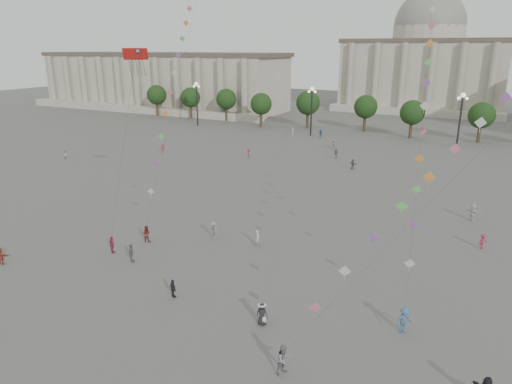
% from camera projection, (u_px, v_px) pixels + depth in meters
% --- Properties ---
extents(ground, '(360.00, 360.00, 0.00)m').
position_uv_depth(ground, '(176.00, 300.00, 35.44)').
color(ground, '#575552').
rests_on(ground, ground).
extents(hall_west, '(84.00, 26.22, 17.20)m').
position_uv_depth(hall_west, '(160.00, 81.00, 145.03)').
color(hall_west, '#ACA290').
rests_on(hall_west, ground).
extents(hall_central, '(48.30, 34.30, 35.50)m').
position_uv_depth(hall_central, '(425.00, 63.00, 140.90)').
color(hall_central, '#ACA290').
rests_on(hall_central, ground).
extents(tree_row, '(137.12, 5.12, 8.00)m').
position_uv_depth(tree_row, '(388.00, 111.00, 100.07)').
color(tree_row, '#382A1C').
rests_on(tree_row, ground).
extents(lamp_post_far_west, '(2.00, 0.90, 10.65)m').
position_uv_depth(lamp_post_far_west, '(197.00, 96.00, 112.11)').
color(lamp_post_far_west, '#262628').
rests_on(lamp_post_far_west, ground).
extents(lamp_post_mid_west, '(2.00, 0.90, 10.65)m').
position_uv_depth(lamp_post_mid_west, '(312.00, 102.00, 99.15)').
color(lamp_post_mid_west, '#262628').
rests_on(lamp_post_mid_west, ground).
extents(lamp_post_mid_east, '(2.00, 0.90, 10.65)m').
position_uv_depth(lamp_post_mid_east, '(461.00, 110.00, 86.20)').
color(lamp_post_mid_east, '#262628').
rests_on(lamp_post_mid_east, ground).
extents(person_crowd_0, '(1.16, 0.64, 1.88)m').
position_uv_depth(person_crowd_0, '(320.00, 134.00, 98.11)').
color(person_crowd_0, '#364E7A').
rests_on(person_crowd_0, ground).
extents(person_crowd_1, '(0.87, 0.96, 1.60)m').
position_uv_depth(person_crowd_1, '(66.00, 155.00, 79.87)').
color(person_crowd_1, '#AEAFAB').
rests_on(person_crowd_1, ground).
extents(person_crowd_2, '(1.09, 1.22, 1.64)m').
position_uv_depth(person_crowd_2, '(163.00, 148.00, 84.61)').
color(person_crowd_2, '#9A2A39').
rests_on(person_crowd_2, ground).
extents(person_crowd_4, '(1.71, 1.62, 1.93)m').
position_uv_depth(person_crowd_4, '(334.00, 144.00, 87.48)').
color(person_crowd_4, '#ADADA9').
rests_on(person_crowd_4, ground).
extents(person_crowd_6, '(1.37, 1.18, 1.84)m').
position_uv_depth(person_crowd_6, '(213.00, 230.00, 46.56)').
color(person_crowd_6, slate).
rests_on(person_crowd_6, ground).
extents(person_crowd_7, '(1.76, 1.45, 1.89)m').
position_uv_depth(person_crowd_7, '(473.00, 212.00, 51.51)').
color(person_crowd_7, silver).
rests_on(person_crowd_7, ground).
extents(person_crowd_8, '(1.10, 1.14, 1.55)m').
position_uv_depth(person_crowd_8, '(483.00, 242.00, 44.20)').
color(person_crowd_8, maroon).
rests_on(person_crowd_8, ground).
extents(person_crowd_10, '(0.65, 0.76, 1.78)m').
position_uv_depth(person_crowd_10, '(293.00, 132.00, 100.90)').
color(person_crowd_10, silver).
rests_on(person_crowd_10, ground).
extents(person_crowd_12, '(1.54, 1.34, 1.68)m').
position_uv_depth(person_crowd_12, '(353.00, 164.00, 73.26)').
color(person_crowd_12, '#5D5F62').
rests_on(person_crowd_12, ground).
extents(person_crowd_13, '(0.63, 0.72, 1.66)m').
position_uv_depth(person_crowd_13, '(258.00, 238.00, 44.82)').
color(person_crowd_13, silver).
rests_on(person_crowd_13, ground).
extents(person_crowd_16, '(1.07, 0.50, 1.78)m').
position_uv_depth(person_crowd_16, '(336.00, 153.00, 80.39)').
color(person_crowd_16, slate).
rests_on(person_crowd_16, ground).
extents(person_crowd_17, '(1.01, 1.19, 1.60)m').
position_uv_depth(person_crowd_17, '(249.00, 154.00, 80.59)').
color(person_crowd_17, maroon).
rests_on(person_crowd_17, ground).
extents(tourist_0, '(1.07, 0.80, 1.69)m').
position_uv_depth(tourist_0, '(112.00, 245.00, 43.31)').
color(tourist_0, '#97293F').
rests_on(tourist_0, ground).
extents(tourist_1, '(0.96, 0.72, 1.52)m').
position_uv_depth(tourist_1, '(173.00, 289.00, 35.62)').
color(tourist_1, black).
rests_on(tourist_1, ground).
extents(tourist_2, '(1.54, 0.72, 1.60)m').
position_uv_depth(tourist_2, '(1.00, 256.00, 41.10)').
color(tourist_2, '#9D3C2A').
rests_on(tourist_2, ground).
extents(tourist_3, '(1.07, 0.98, 1.75)m').
position_uv_depth(tourist_3, '(131.00, 253.00, 41.49)').
color(tourist_3, slate).
rests_on(tourist_3, ground).
extents(kite_flyer_0, '(1.00, 0.89, 1.73)m').
position_uv_depth(kite_flyer_0, '(146.00, 234.00, 45.82)').
color(kite_flyer_0, maroon).
rests_on(kite_flyer_0, ground).
extents(kite_flyer_1, '(1.34, 1.40, 1.91)m').
position_uv_depth(kite_flyer_1, '(404.00, 320.00, 31.14)').
color(kite_flyer_1, '#395882').
rests_on(kite_flyer_1, ground).
extents(kite_flyer_2, '(1.09, 1.17, 1.93)m').
position_uv_depth(kite_flyer_2, '(284.00, 359.00, 27.22)').
color(kite_flyer_2, slate).
rests_on(kite_flyer_2, ground).
extents(hat_person, '(0.88, 0.63, 1.69)m').
position_uv_depth(hat_person, '(262.00, 313.00, 32.08)').
color(hat_person, black).
rests_on(hat_person, ground).
extents(dragon_kite, '(2.13, 2.70, 17.34)m').
position_uv_depth(dragon_kite, '(136.00, 64.00, 40.89)').
color(dragon_kite, '#AA1512').
rests_on(dragon_kite, ground).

